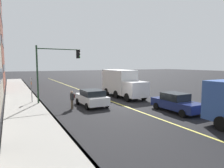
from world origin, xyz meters
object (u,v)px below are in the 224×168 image
pedestrian_with_backpack (72,98)px  traffic_light_mast (55,64)px  car_white (92,98)px  street_sign_post (32,88)px  car_navy (176,103)px  truck_white (122,83)px

pedestrian_with_backpack → traffic_light_mast: 4.55m
car_white → street_sign_post: size_ratio=1.54×
car_navy → street_sign_post: street_sign_post is taller
car_navy → street_sign_post: (9.29, 10.26, 0.76)m
car_white → truck_white: 6.15m
car_navy → pedestrian_with_backpack: (5.17, 7.31, 0.14)m
truck_white → pedestrian_with_backpack: truck_white is taller
car_white → pedestrian_with_backpack: (-0.20, 1.96, 0.11)m
truck_white → traffic_light_mast: (-0.12, 7.89, 2.28)m
car_navy → car_white: size_ratio=1.11×
traffic_light_mast → street_sign_post: 3.38m
car_white → truck_white: truck_white is taller
car_navy → car_white: (5.37, 5.35, 0.03)m
car_navy → truck_white: size_ratio=0.62×
truck_white → street_sign_post: (0.71, 10.08, -0.14)m
truck_white → pedestrian_with_backpack: (-3.41, 7.13, -0.76)m
truck_white → traffic_light_mast: bearing=90.9°
car_navy → traffic_light_mast: (8.46, 8.07, 3.19)m
pedestrian_with_backpack → street_sign_post: bearing=35.6°
truck_white → street_sign_post: bearing=86.0°
pedestrian_with_backpack → street_sign_post: size_ratio=0.61×
pedestrian_with_backpack → traffic_light_mast: size_ratio=0.28×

